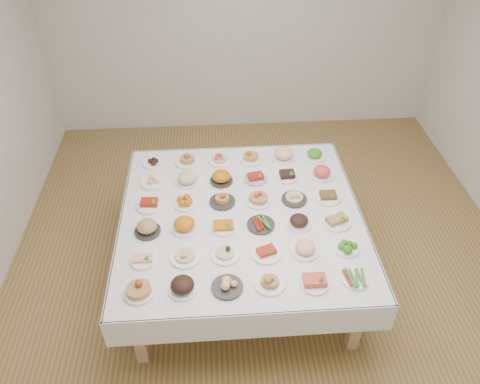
{
  "coord_description": "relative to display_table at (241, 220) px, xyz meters",
  "views": [
    {
      "loc": [
        -0.46,
        -3.24,
        3.48
      ],
      "look_at": [
        -0.24,
        -0.09,
        0.88
      ],
      "focal_mm": 35.0,
      "sensor_mm": 36.0,
      "label": 1
    }
  ],
  "objects": [
    {
      "name": "dish_20",
      "position": [
        -0.16,
        0.17,
        0.12
      ],
      "size": [
        0.23,
        0.23,
        0.12
      ],
      "color": "#2B2927",
      "rests_on": "display_table"
    },
    {
      "name": "dish_14",
      "position": [
        -0.16,
        -0.17,
        0.11
      ],
      "size": [
        0.2,
        0.2,
        0.1
      ],
      "color": "white",
      "rests_on": "display_table"
    },
    {
      "name": "dish_22",
      "position": [
        0.49,
        0.16,
        0.12
      ],
      "size": [
        0.22,
        0.22,
        0.12
      ],
      "color": "#2B2927",
      "rests_on": "display_table"
    },
    {
      "name": "dish_9",
      "position": [
        0.16,
        -0.48,
        0.11
      ],
      "size": [
        0.23,
        0.23,
        0.1
      ],
      "color": "white",
      "rests_on": "display_table"
    },
    {
      "name": "dish_5",
      "position": [
        0.79,
        -0.79,
        0.09
      ],
      "size": [
        0.2,
        0.2,
        0.05
      ],
      "color": "white",
      "rests_on": "display_table"
    },
    {
      "name": "dish_24",
      "position": [
        -0.79,
        0.49,
        0.11
      ],
      "size": [
        0.23,
        0.23,
        0.09
      ],
      "color": "white",
      "rests_on": "display_table"
    },
    {
      "name": "dish_29",
      "position": [
        0.8,
        0.48,
        0.12
      ],
      "size": [
        0.2,
        0.2,
        0.12
      ],
      "color": "white",
      "rests_on": "display_table"
    },
    {
      "name": "dish_11",
      "position": [
        0.81,
        -0.47,
        0.11
      ],
      "size": [
        0.2,
        0.2,
        0.1
      ],
      "color": "white",
      "rests_on": "display_table"
    },
    {
      "name": "dish_19",
      "position": [
        -0.49,
        0.16,
        0.11
      ],
      "size": [
        0.2,
        0.2,
        0.09
      ],
      "color": "white",
      "rests_on": "display_table"
    },
    {
      "name": "dish_13",
      "position": [
        -0.48,
        -0.15,
        0.12
      ],
      "size": [
        0.22,
        0.22,
        0.12
      ],
      "color": "white",
      "rests_on": "display_table"
    },
    {
      "name": "display_table",
      "position": [
        0.0,
        0.0,
        0.0
      ],
      "size": [
        2.1,
        2.1,
        0.75
      ],
      "color": "white",
      "rests_on": "ground"
    },
    {
      "name": "room_envelope",
      "position": [
        0.24,
        0.24,
        1.15
      ],
      "size": [
        5.02,
        5.02,
        2.81
      ],
      "color": "olive",
      "rests_on": "ground"
    },
    {
      "name": "dish_26",
      "position": [
        -0.15,
        0.47,
        0.12
      ],
      "size": [
        0.21,
        0.21,
        0.12
      ],
      "color": "#2B2927",
      "rests_on": "display_table"
    },
    {
      "name": "dish_23",
      "position": [
        0.79,
        0.16,
        0.11
      ],
      "size": [
        0.23,
        0.23,
        0.1
      ],
      "color": "white",
      "rests_on": "display_table"
    },
    {
      "name": "dish_30",
      "position": [
        -0.81,
        0.8,
        0.1
      ],
      "size": [
        0.21,
        0.21,
        0.08
      ],
      "color": "white",
      "rests_on": "display_table"
    },
    {
      "name": "dish_16",
      "position": [
        0.47,
        -0.17,
        0.12
      ],
      "size": [
        0.2,
        0.2,
        0.11
      ],
      "color": "white",
      "rests_on": "display_table"
    },
    {
      "name": "dish_8",
      "position": [
        -0.16,
        -0.48,
        0.11
      ],
      "size": [
        0.23,
        0.23,
        0.11
      ],
      "color": "white",
      "rests_on": "display_table"
    },
    {
      "name": "dish_3",
      "position": [
        0.15,
        -0.79,
        0.12
      ],
      "size": [
        0.22,
        0.22,
        0.12
      ],
      "color": "white",
      "rests_on": "display_table"
    },
    {
      "name": "dish_31",
      "position": [
        -0.48,
        0.8,
        0.13
      ],
      "size": [
        0.24,
        0.24,
        0.14
      ],
      "color": "white",
      "rests_on": "display_table"
    },
    {
      "name": "dish_34",
      "position": [
        0.48,
        0.8,
        0.14
      ],
      "size": [
        0.22,
        0.22,
        0.14
      ],
      "color": "white",
      "rests_on": "display_table"
    },
    {
      "name": "dish_12",
      "position": [
        -0.79,
        -0.16,
        0.12
      ],
      "size": [
        0.21,
        0.21,
        0.12
      ],
      "color": "#2B2927",
      "rests_on": "display_table"
    },
    {
      "name": "dish_33",
      "position": [
        0.15,
        0.8,
        0.13
      ],
      "size": [
        0.23,
        0.23,
        0.13
      ],
      "color": "white",
      "rests_on": "display_table"
    },
    {
      "name": "dish_27",
      "position": [
        0.17,
        0.48,
        0.11
      ],
      "size": [
        0.21,
        0.21,
        0.09
      ],
      "color": "#4C66B2",
      "rests_on": "display_table"
    },
    {
      "name": "dish_18",
      "position": [
        -0.8,
        0.17,
        0.11
      ],
      "size": [
        0.24,
        0.24,
        0.1
      ],
      "color": "white",
      "rests_on": "display_table"
    },
    {
      "name": "dish_10",
      "position": [
        0.47,
        -0.49,
        0.13
      ],
      "size": [
        0.21,
        0.21,
        0.12
      ],
      "color": "white",
      "rests_on": "display_table"
    },
    {
      "name": "dish_2",
      "position": [
        -0.16,
        -0.8,
        0.11
      ],
      "size": [
        0.23,
        0.23,
        0.1
      ],
      "color": "#2B2927",
      "rests_on": "display_table"
    },
    {
      "name": "dish_15",
      "position": [
        0.15,
        -0.15,
        0.09
      ],
      "size": [
        0.23,
        0.23,
        0.06
      ],
      "color": "#2B2927",
      "rests_on": "display_table"
    },
    {
      "name": "dish_17",
      "position": [
        0.8,
        -0.17,
        0.12
      ],
      "size": [
        0.23,
        0.23,
        0.11
      ],
      "color": "white",
      "rests_on": "display_table"
    },
    {
      "name": "dish_0",
      "position": [
        -0.8,
        -0.8,
        0.13
      ],
      "size": [
        0.24,
        0.23,
        0.14
      ],
      "color": "white",
      "rests_on": "display_table"
    },
    {
      "name": "dish_32",
      "position": [
        -0.15,
        0.8,
        0.12
      ],
      "size": [
        0.23,
        0.23,
        0.12
      ],
      "color": "white",
      "rests_on": "display_table"
    },
    {
      "name": "dish_1",
      "position": [
        -0.48,
        -0.8,
        0.14
      ],
      "size": [
        0.25,
        0.25,
        0.14
      ],
      "color": "white",
      "rests_on": "display_table"
    },
    {
      "name": "dish_25",
      "position": [
        -0.47,
        0.47,
        0.14
      ],
      "size": [
        0.24,
        0.24,
        0.14
      ],
      "color": "white",
      "rests_on": "display_table"
    },
    {
      "name": "dish_35",
      "position": [
        0.79,
        0.79,
        0.13
      ],
      "size": [
        0.22,
        0.22,
        0.13
      ],
      "color": "white",
      "rests_on": "display_table"
    },
    {
      "name": "dish_7",
      "position": [
        -0.47,
        -0.48,
        0.12
      ],
      "size": [
        0.23,
        0.23,
        0.12
      ],
      "color": "white",
      "rests_on": "display_table"
    },
    {
      "name": "dish_28",
      "position": [
        0.47,
        0.49,
        0.11
      ],
      "size": [
        0.21,
        0.21,
        0.09
      ],
      "color": "white",
      "rests_on": "display_table"
    },
    {
      "name": "dish_6",
      "position": [
        -0.8,
        -0.49,
        0.1
      ],
      "size": [
        0.2,
        0.2,
        0.09
      ],
      "color": "white",
      "rests_on": "display_table"
    },
    {
      "name": "dish_21",
      "position": [
        0.16,
        0.16,
        0.13
      ],
      "size": [
        0.23,
        0.23,
        0.13
      ],
      "color": "white",
      "rests_on": "display_table"
    },
    {
      "name": "dish_4",
      "position": [
        0.48,
        -0.81,
        0.11
      ],
      "size": [
        0.22,
        0.22,
        0.1
      ],
      "color": "white",
      "rests_on": "display_table"
    }
  ]
}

